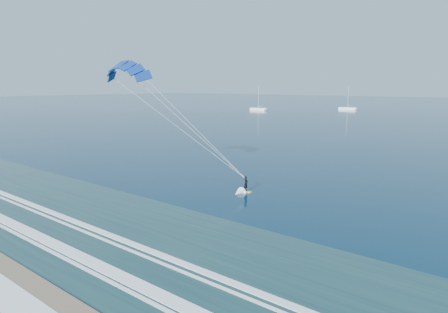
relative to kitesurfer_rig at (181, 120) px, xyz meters
The scene contains 4 objects.
ground 27.90m from the kitesurfer_rig, 68.96° to the right, with size 900.00×900.00×0.00m, color #072A40.
kitesurfer_rig is the anchor object (origin of this frame).
sailboat_0 157.95m from the kitesurfer_rig, 120.79° to the left, with size 8.99×2.40×12.19m.
sailboat_1 175.88m from the kitesurfer_rig, 105.64° to the left, with size 8.86×2.40×12.14m.
Camera 1 is at (25.04, -9.53, 12.73)m, focal length 32.00 mm.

